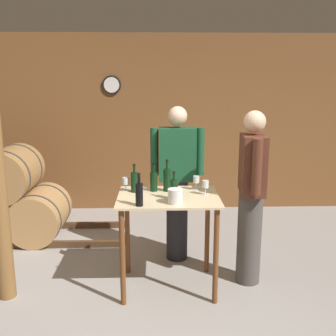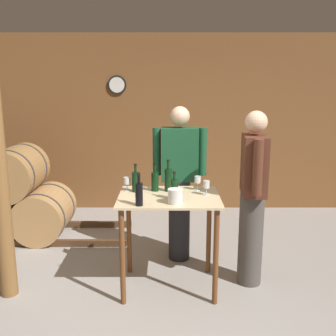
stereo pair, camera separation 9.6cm
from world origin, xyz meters
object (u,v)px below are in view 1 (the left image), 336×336
at_px(wine_bottle_center, 154,181).
at_px(wine_glass_near_left, 126,181).
at_px(wine_glass_far_side, 205,185).
at_px(ice_bucket, 175,196).
at_px(person_host, 177,180).
at_px(wine_bottle_far_left, 134,181).
at_px(wine_glass_near_right, 196,180).
at_px(wine_bottle_far_right, 174,189).
at_px(wine_bottle_right, 167,179).
at_px(wine_glass_near_center, 154,179).
at_px(wine_bottle_left, 139,193).
at_px(person_visitor_with_scarf, 251,195).

bearing_deg(wine_bottle_center, wine_glass_near_left, 179.38).
xyz_separation_m(wine_glass_far_side, ice_bucket, (-0.30, -0.26, -0.03)).
distance_m(wine_glass_far_side, ice_bucket, 0.40).
bearing_deg(person_host, wine_glass_near_left, -139.02).
distance_m(wine_bottle_far_left, wine_glass_far_side, 0.69).
bearing_deg(wine_glass_far_side, wine_glass_near_right, 111.42).
relative_size(wine_bottle_center, wine_glass_far_side, 1.98).
xyz_separation_m(wine_bottle_far_right, wine_glass_near_left, (-0.46, 0.29, -0.00)).
xyz_separation_m(wine_bottle_center, person_host, (0.26, 0.47, -0.12)).
bearing_deg(ice_bucket, wine_bottle_center, 115.26).
bearing_deg(wine_bottle_center, wine_bottle_right, -3.24).
distance_m(wine_bottle_center, wine_glass_near_center, 0.11).
relative_size(wine_bottle_left, wine_glass_far_side, 2.10).
bearing_deg(person_visitor_with_scarf, wine_bottle_far_left, 176.78).
bearing_deg(ice_bucket, person_visitor_with_scarf, 22.65).
distance_m(wine_bottle_far_left, wine_bottle_far_right, 0.45).
xyz_separation_m(wine_bottle_right, wine_glass_near_left, (-0.41, 0.01, -0.02)).
bearing_deg(wine_glass_far_side, ice_bucket, -138.58).
relative_size(wine_bottle_right, wine_glass_far_side, 2.25).
relative_size(person_host, person_visitor_with_scarf, 1.00).
height_order(wine_bottle_center, wine_glass_far_side, wine_bottle_center).
bearing_deg(wine_glass_near_right, wine_bottle_far_left, -174.03).
bearing_deg(wine_glass_near_right, wine_bottle_left, -137.38).
height_order(wine_glass_near_left, wine_glass_near_center, wine_glass_near_left).
bearing_deg(ice_bucket, wine_bottle_far_right, 93.28).
bearing_deg(wine_bottle_right, wine_glass_far_side, -20.80).
xyz_separation_m(wine_bottle_far_left, wine_bottle_left, (0.07, -0.44, 0.01)).
relative_size(wine_bottle_far_left, wine_bottle_far_right, 1.07).
xyz_separation_m(wine_bottle_left, person_host, (0.38, 0.94, -0.13)).
relative_size(wine_bottle_far_left, wine_bottle_right, 0.89).
bearing_deg(wine_glass_near_left, wine_bottle_far_left, -20.65).
distance_m(wine_glass_near_center, wine_glass_far_side, 0.56).
distance_m(wine_bottle_far_left, wine_bottle_left, 0.44).
relative_size(wine_glass_far_side, ice_bucket, 1.05).
distance_m(wine_bottle_center, ice_bucket, 0.45).
height_order(wine_bottle_far_right, wine_glass_far_side, wine_bottle_far_right).
distance_m(wine_bottle_left, wine_glass_near_right, 0.74).
xyz_separation_m(wine_bottle_left, wine_bottle_right, (0.25, 0.46, 0.01)).
height_order(wine_bottle_far_left, wine_bottle_left, wine_bottle_left).
bearing_deg(person_visitor_with_scarf, wine_bottle_far_right, -165.83).
bearing_deg(person_visitor_with_scarf, wine_glass_near_center, 167.82).
height_order(wine_bottle_far_left, wine_bottle_right, wine_bottle_right).
bearing_deg(wine_glass_near_center, person_visitor_with_scarf, -12.18).
xyz_separation_m(wine_bottle_far_right, person_visitor_with_scarf, (0.76, 0.19, -0.12)).
xyz_separation_m(wine_glass_near_center, person_host, (0.26, 0.35, -0.11)).
relative_size(wine_glass_far_side, person_visitor_with_scarf, 0.08).
bearing_deg(wine_glass_far_side, wine_bottle_far_left, 170.45).
bearing_deg(wine_bottle_left, wine_bottle_far_right, 30.50).
bearing_deg(wine_glass_near_right, wine_glass_far_side, -68.58).
xyz_separation_m(wine_bottle_far_left, wine_glass_near_right, (0.61, 0.06, -0.01)).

